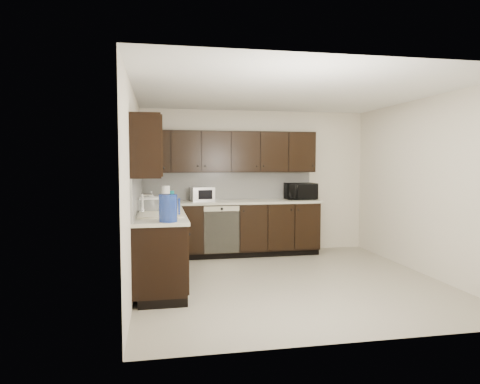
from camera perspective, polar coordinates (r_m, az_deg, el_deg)
The scene contains 20 objects.
floor at distance 5.90m, azimuth 6.49°, elevation -11.70°, with size 4.00×4.00×0.00m, color #A19985.
ceiling at distance 5.76m, azimuth 6.69°, elevation 13.02°, with size 4.00×4.00×0.00m, color white.
wall_back at distance 7.62m, azimuth 2.09°, elevation 1.41°, with size 4.00×0.02×2.50m, color beige.
wall_left at distance 5.44m, azimuth -13.94°, elevation 0.25°, with size 0.02×4.00×2.50m, color beige.
wall_right at distance 6.58m, azimuth 23.46°, elevation 0.66°, with size 0.02×4.00×2.50m, color beige.
wall_front at distance 3.84m, azimuth 15.54°, elevation -1.30°, with size 4.00×0.02×2.50m, color beige.
lower_cabinets at distance 6.68m, azimuth -4.70°, elevation -6.20°, with size 3.00×2.80×0.90m.
countertop at distance 6.60m, azimuth -4.74°, elevation -1.88°, with size 3.03×2.83×0.04m.
backsplash at distance 6.77m, azimuth -6.70°, elevation 0.46°, with size 3.00×2.80×0.48m.
upper_cabinets at distance 6.66m, azimuth -5.68°, elevation 5.49°, with size 3.00×2.80×0.70m.
dishwasher at distance 6.99m, azimuth -2.46°, elevation -4.63°, with size 0.58×0.04×0.78m.
sink at distance 5.46m, azimuth -10.53°, elevation -3.58°, with size 0.54×0.82×0.42m.
microwave at distance 7.58m, azimuth 8.08°, elevation 0.10°, with size 0.52×0.35×0.29m, color black.
soap_bottle_a at distance 6.03m, azimuth -8.92°, elevation -1.47°, with size 0.08×0.08×0.17m, color gray.
soap_bottle_b at distance 6.39m, azimuth -11.70°, elevation -0.93°, with size 0.09×0.09×0.23m, color gray.
toaster_oven at distance 7.23m, azimuth -5.04°, elevation -0.27°, with size 0.38×0.28×0.24m, color silver.
storage_bin at distance 5.82m, azimuth -10.91°, elevation -1.65°, with size 0.45×0.33×0.18m, color silver.
blue_pitcher at distance 4.75m, azimuth -9.58°, elevation -2.13°, with size 0.20×0.20×0.30m, color navy.
teal_tumbler at distance 6.80m, azimuth -9.14°, elevation -0.70°, with size 0.09×0.09×0.21m, color #0C8488.
paper_towel_roll at distance 6.53m, azimuth -9.91°, elevation -0.50°, with size 0.14×0.14×0.30m, color white.
Camera 1 is at (-1.70, -5.42, 1.59)m, focal length 32.00 mm.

